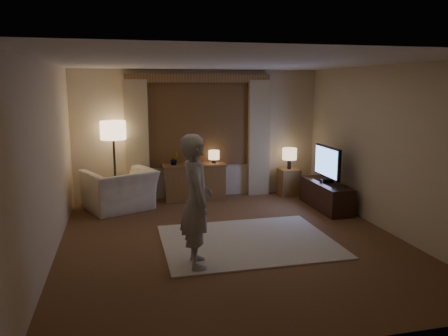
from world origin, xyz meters
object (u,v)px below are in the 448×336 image
object	(u,v)px
armchair	(120,190)
tv_stand	(326,196)
side_table	(289,182)
person	(196,201)
sideboard	(195,183)

from	to	relation	value
armchair	tv_stand	distance (m)	3.85
side_table	tv_stand	size ratio (longest dim) A/B	0.40
side_table	person	world-z (taller)	person
armchair	person	world-z (taller)	person
tv_stand	person	bearing A→B (deg)	-143.65
armchair	person	bearing A→B (deg)	83.43
tv_stand	sideboard	bearing A→B (deg)	152.49
armchair	side_table	bearing A→B (deg)	160.84
armchair	tv_stand	xyz separation A→B (m)	(3.77, -0.81, -0.13)
tv_stand	person	distance (m)	3.56
armchair	side_table	xyz separation A→B (m)	(3.48, 0.34, -0.10)
sideboard	person	bearing A→B (deg)	-99.19
armchair	side_table	distance (m)	3.50
sideboard	person	size ratio (longest dim) A/B	0.71
tv_stand	armchair	bearing A→B (deg)	167.88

